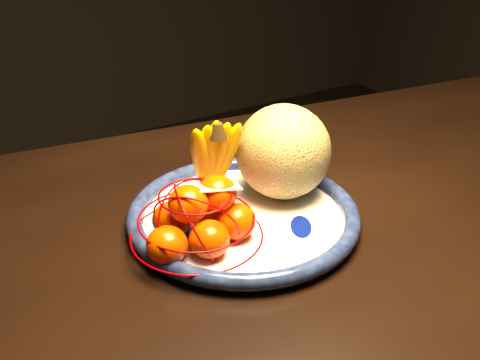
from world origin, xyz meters
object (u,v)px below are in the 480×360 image
dining_table (367,281)px  mandarin_bag (200,220)px  cantaloupe (283,152)px  fruit_bowl (243,216)px  banana_bunch (213,155)px

dining_table → mandarin_bag: (-0.23, 0.09, 0.13)m
cantaloupe → dining_table: bearing=-67.7°
dining_table → mandarin_bag: 0.28m
cantaloupe → mandarin_bag: 0.18m
fruit_bowl → banana_bunch: (-0.02, 0.06, 0.08)m
dining_table → banana_bunch: 0.30m
banana_bunch → mandarin_bag: 0.12m
cantaloupe → mandarin_bag: bearing=-162.7°
banana_bunch → mandarin_bag: (-0.07, -0.09, -0.04)m
dining_table → fruit_bowl: bearing=148.7°
mandarin_bag → fruit_bowl: bearing=16.4°
fruit_bowl → cantaloupe: cantaloupe is taller
dining_table → fruit_bowl: (-0.15, 0.12, 0.10)m
fruit_bowl → cantaloupe: size_ratio=2.35×
fruit_bowl → banana_bunch: banana_bunch is taller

